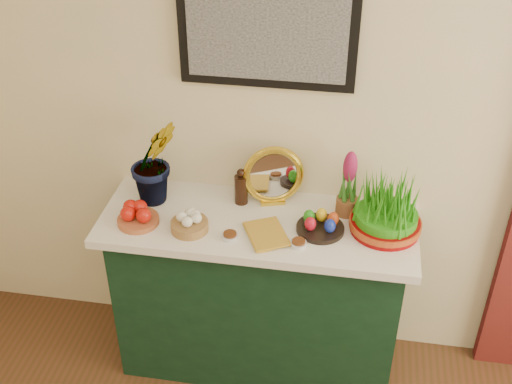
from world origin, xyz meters
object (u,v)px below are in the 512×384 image
Objects in this scene: sideboard at (258,297)px; wheatgrass_sabzeh at (387,209)px; hyacinth_green at (153,149)px; book at (249,237)px; mirror at (273,176)px.

wheatgrass_sabzeh is at bearing 1.35° from sideboard.
hyacinth_green is 2.62× the size of book.
sideboard is 0.50m from book.
hyacinth_green is at bearing 127.43° from book.
wheatgrass_sabzeh reaches higher than book.
wheatgrass_sabzeh is (0.51, -0.14, -0.02)m from mirror.
sideboard is 0.80m from wheatgrass_sabzeh.
wheatgrass_sabzeh is at bearing -15.64° from mirror.
hyacinth_green is 0.58m from book.
sideboard is 2.41× the size of hyacinth_green.
sideboard is 0.62m from mirror.
mirror is (0.04, 0.16, 0.60)m from sideboard.
mirror reaches higher than wheatgrass_sabzeh.
mirror is 0.93× the size of wheatgrass_sabzeh.
mirror is at bearing 73.87° from sideboard.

